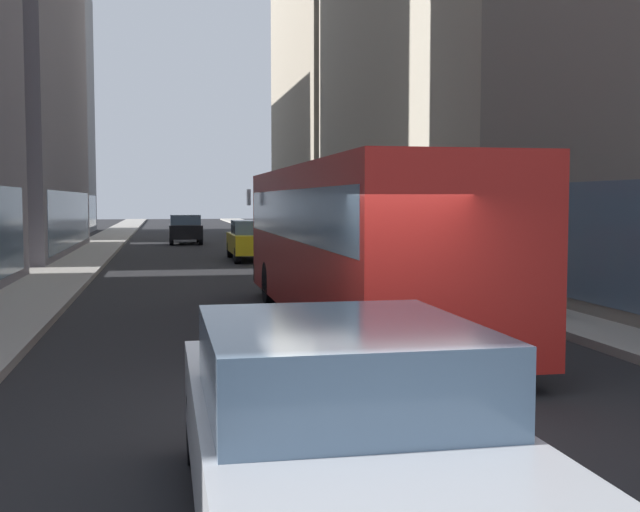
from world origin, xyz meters
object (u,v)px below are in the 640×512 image
Objects in this scene: car_black_suv at (185,229)px; transit_bus at (354,234)px; dalmatian_dog at (272,341)px; car_yellow_taxi at (254,240)px; car_silver_sedan at (334,432)px; pedestrian_in_coat at (558,272)px.

transit_bus is at bearing -85.41° from car_black_suv.
transit_bus is 11.98× the size of dalmatian_dog.
transit_bus reaches higher than car_yellow_taxi.
car_black_suv reaches higher than dalmatian_dog.
dalmatian_dog is at bearing -95.72° from car_yellow_taxi.
car_silver_sedan is at bearing -93.12° from dalmatian_dog.
dalmatian_dog is 7.25m from pedestrian_in_coat.
transit_bus is at bearing -90.00° from car_yellow_taxi.
car_black_suv and car_silver_sedan have the same top height.
car_black_suv is 2.31× the size of pedestrian_in_coat.
car_yellow_taxi is 21.17m from dalmatian_dog.
car_black_suv is 39.16m from car_silver_sedan.
pedestrian_in_coat is (4.10, -17.36, 0.19)m from car_yellow_taxi.
transit_bus is 29.99m from car_black_suv.
car_yellow_taxi is at bearing 84.28° from dalmatian_dog.
car_silver_sedan is 2.77× the size of pedestrian_in_coat.
car_yellow_taxi is at bearing 103.28° from pedestrian_in_coat.
car_silver_sedan is at bearing -104.50° from transit_bus.
car_black_suv is 4.06× the size of dalmatian_dog.
car_silver_sedan is (-0.00, -39.16, 0.01)m from car_black_suv.
car_silver_sedan is (-2.40, -26.36, 0.00)m from car_yellow_taxi.
dalmatian_dog is at bearing -89.51° from car_black_suv.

